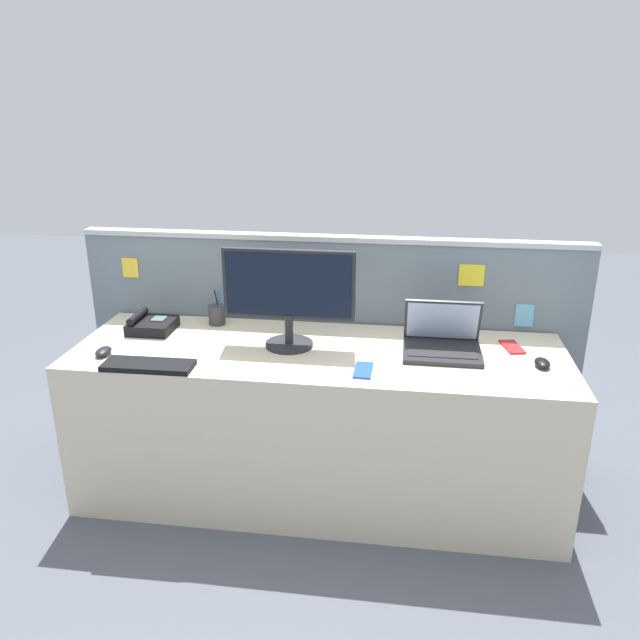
{
  "coord_description": "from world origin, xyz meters",
  "views": [
    {
      "loc": [
        0.35,
        -2.49,
        1.77
      ],
      "look_at": [
        0.0,
        0.05,
        0.84
      ],
      "focal_mm": 35.33,
      "sensor_mm": 36.0,
      "label": 1
    }
  ],
  "objects_px": {
    "laptop": "(442,340)",
    "pen_cup": "(217,315)",
    "desktop_monitor": "(289,291)",
    "cell_phone_blue_case": "(363,370)",
    "desk_phone": "(151,325)",
    "computer_mouse_right_hand": "(542,363)",
    "computer_mouse_left_hand": "(103,352)",
    "cell_phone_red_case": "(512,347)",
    "keyboard_main": "(148,365)"
  },
  "relations": [
    {
      "from": "desk_phone",
      "to": "keyboard_main",
      "type": "relative_size",
      "value": 0.54
    },
    {
      "from": "laptop",
      "to": "pen_cup",
      "type": "bearing_deg",
      "value": 170.1
    },
    {
      "from": "pen_cup",
      "to": "cell_phone_blue_case",
      "type": "height_order",
      "value": "pen_cup"
    },
    {
      "from": "cell_phone_red_case",
      "to": "laptop",
      "type": "bearing_deg",
      "value": -179.2
    },
    {
      "from": "computer_mouse_left_hand",
      "to": "desktop_monitor",
      "type": "bearing_deg",
      "value": 12.58
    },
    {
      "from": "computer_mouse_right_hand",
      "to": "laptop",
      "type": "bearing_deg",
      "value": 162.43
    },
    {
      "from": "desktop_monitor",
      "to": "pen_cup",
      "type": "bearing_deg",
      "value": 151.11
    },
    {
      "from": "laptop",
      "to": "computer_mouse_left_hand",
      "type": "bearing_deg",
      "value": -170.02
    },
    {
      "from": "cell_phone_red_case",
      "to": "keyboard_main",
      "type": "bearing_deg",
      "value": -176.53
    },
    {
      "from": "desktop_monitor",
      "to": "cell_phone_blue_case",
      "type": "bearing_deg",
      "value": -33.72
    },
    {
      "from": "computer_mouse_right_hand",
      "to": "cell_phone_red_case",
      "type": "relative_size",
      "value": 0.67
    },
    {
      "from": "computer_mouse_right_hand",
      "to": "cell_phone_red_case",
      "type": "bearing_deg",
      "value": 114.71
    },
    {
      "from": "computer_mouse_left_hand",
      "to": "cell_phone_blue_case",
      "type": "bearing_deg",
      "value": -3.9
    },
    {
      "from": "desk_phone",
      "to": "laptop",
      "type": "bearing_deg",
      "value": -2.26
    },
    {
      "from": "laptop",
      "to": "desk_phone",
      "type": "xyz_separation_m",
      "value": [
        -1.33,
        0.05,
        -0.02
      ]
    },
    {
      "from": "computer_mouse_left_hand",
      "to": "cell_phone_red_case",
      "type": "distance_m",
      "value": 1.76
    },
    {
      "from": "desk_phone",
      "to": "keyboard_main",
      "type": "xyz_separation_m",
      "value": [
        0.15,
        -0.4,
        -0.02
      ]
    },
    {
      "from": "pen_cup",
      "to": "desktop_monitor",
      "type": "bearing_deg",
      "value": -28.89
    },
    {
      "from": "desktop_monitor",
      "to": "pen_cup",
      "type": "distance_m",
      "value": 0.49
    },
    {
      "from": "pen_cup",
      "to": "cell_phone_red_case",
      "type": "distance_m",
      "value": 1.37
    },
    {
      "from": "laptop",
      "to": "pen_cup",
      "type": "xyz_separation_m",
      "value": [
        -1.05,
        0.18,
        -0.0
      ]
    },
    {
      "from": "laptop",
      "to": "keyboard_main",
      "type": "bearing_deg",
      "value": -163.54
    },
    {
      "from": "desk_phone",
      "to": "cell_phone_red_case",
      "type": "height_order",
      "value": "desk_phone"
    },
    {
      "from": "pen_cup",
      "to": "laptop",
      "type": "bearing_deg",
      "value": -9.9
    },
    {
      "from": "keyboard_main",
      "to": "cell_phone_blue_case",
      "type": "xyz_separation_m",
      "value": [
        0.86,
        0.09,
        -0.01
      ]
    },
    {
      "from": "laptop",
      "to": "desktop_monitor",
      "type": "bearing_deg",
      "value": -177.12
    },
    {
      "from": "computer_mouse_left_hand",
      "to": "cell_phone_blue_case",
      "type": "relative_size",
      "value": 0.66
    },
    {
      "from": "computer_mouse_right_hand",
      "to": "cell_phone_blue_case",
      "type": "distance_m",
      "value": 0.73
    },
    {
      "from": "desktop_monitor",
      "to": "cell_phone_red_case",
      "type": "relative_size",
      "value": 3.82
    },
    {
      "from": "laptop",
      "to": "desk_phone",
      "type": "bearing_deg",
      "value": 177.74
    },
    {
      "from": "keyboard_main",
      "to": "cell_phone_red_case",
      "type": "bearing_deg",
      "value": 14.69
    },
    {
      "from": "computer_mouse_right_hand",
      "to": "pen_cup",
      "type": "relative_size",
      "value": 0.6
    },
    {
      "from": "computer_mouse_left_hand",
      "to": "cell_phone_red_case",
      "type": "xyz_separation_m",
      "value": [
        1.73,
        0.32,
        -0.01
      ]
    },
    {
      "from": "pen_cup",
      "to": "keyboard_main",
      "type": "bearing_deg",
      "value": -103.55
    },
    {
      "from": "cell_phone_red_case",
      "to": "cell_phone_blue_case",
      "type": "relative_size",
      "value": 0.98
    },
    {
      "from": "desktop_monitor",
      "to": "computer_mouse_left_hand",
      "type": "xyz_separation_m",
      "value": [
        -0.76,
        -0.22,
        -0.23
      ]
    },
    {
      "from": "pen_cup",
      "to": "cell_phone_red_case",
      "type": "height_order",
      "value": "pen_cup"
    },
    {
      "from": "desktop_monitor",
      "to": "laptop",
      "type": "relative_size",
      "value": 1.74
    },
    {
      "from": "computer_mouse_right_hand",
      "to": "desk_phone",
      "type": "bearing_deg",
      "value": 173.17
    },
    {
      "from": "desk_phone",
      "to": "keyboard_main",
      "type": "height_order",
      "value": "desk_phone"
    },
    {
      "from": "laptop",
      "to": "cell_phone_blue_case",
      "type": "distance_m",
      "value": 0.41
    },
    {
      "from": "desktop_monitor",
      "to": "laptop",
      "type": "bearing_deg",
      "value": 2.88
    },
    {
      "from": "desktop_monitor",
      "to": "computer_mouse_left_hand",
      "type": "distance_m",
      "value": 0.83
    },
    {
      "from": "desk_phone",
      "to": "keyboard_main",
      "type": "distance_m",
      "value": 0.43
    },
    {
      "from": "desktop_monitor",
      "to": "computer_mouse_right_hand",
      "type": "bearing_deg",
      "value": -4.51
    },
    {
      "from": "desktop_monitor",
      "to": "desk_phone",
      "type": "xyz_separation_m",
      "value": [
        -0.67,
        0.09,
        -0.22
      ]
    },
    {
      "from": "desktop_monitor",
      "to": "desk_phone",
      "type": "distance_m",
      "value": 0.71
    },
    {
      "from": "laptop",
      "to": "pen_cup",
      "type": "relative_size",
      "value": 1.95
    },
    {
      "from": "desk_phone",
      "to": "cell_phone_red_case",
      "type": "xyz_separation_m",
      "value": [
        1.64,
        0.02,
        -0.03
      ]
    },
    {
      "from": "laptop",
      "to": "desk_phone",
      "type": "distance_m",
      "value": 1.33
    }
  ]
}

